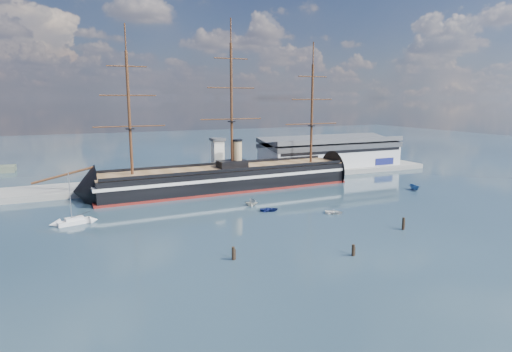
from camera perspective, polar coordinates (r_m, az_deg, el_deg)
name	(u,v)px	position (r m, az deg, el deg)	size (l,w,h in m)	color
ground	(244,202)	(131.95, -1.60, -3.55)	(600.00, 600.00, 0.00)	#1C2E3A
quay	(233,180)	(168.26, -3.14, -0.53)	(180.00, 18.00, 2.00)	slate
warehouse	(330,152)	(192.54, 9.88, 3.12)	(63.00, 21.00, 11.60)	#B7BABC
quay_tower	(218,157)	(161.55, -5.12, 2.50)	(5.00, 5.00, 15.00)	silver
warship	(222,179)	(149.38, -4.52, -0.35)	(113.14, 19.27, 53.94)	black
sailboat	(74,221)	(118.79, -23.07, -5.55)	(8.59, 4.60, 13.18)	silver
motorboat_b	(269,211)	(121.97, 1.76, -4.71)	(3.21, 1.28, 1.50)	navy
motorboat_c	(253,205)	(129.23, -0.40, -3.84)	(5.02, 1.84, 2.01)	gray
motorboat_d	(251,206)	(127.88, -0.62, -4.00)	(6.24, 2.70, 2.29)	silver
motorboat_e	(334,214)	(121.20, 10.36, -4.98)	(3.10, 1.24, 1.45)	silver
motorboat_f	(414,190)	(159.08, 20.36, -1.80)	(6.11, 2.24, 2.44)	#294F83
piling_near_left	(233,260)	(86.68, -3.04, -11.09)	(0.64, 0.64, 3.38)	black
piling_near_mid	(353,256)	(90.83, 12.80, -10.32)	(0.64, 0.64, 3.08)	black
piling_near_right	(403,230)	(111.21, 19.00, -6.78)	(0.64, 0.64, 3.76)	black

